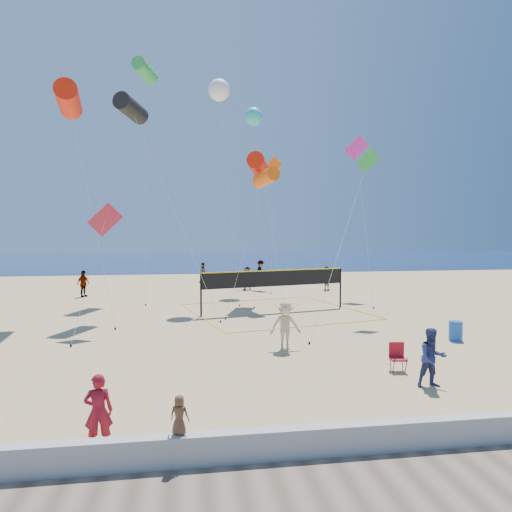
{
  "coord_description": "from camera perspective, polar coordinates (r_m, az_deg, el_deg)",
  "views": [
    {
      "loc": [
        -1.87,
        -11.62,
        4.49
      ],
      "look_at": [
        0.18,
        2.0,
        3.75
      ],
      "focal_mm": 32.0,
      "sensor_mm": 36.0,
      "label": 1
    }
  ],
  "objects": [
    {
      "name": "kite_5",
      "position": [
        33.78,
        12.55,
        12.19
      ],
      "size": [
        2.21,
        6.64,
        11.34
      ],
      "rotation": [
        0.0,
        0.0,
        0.01
      ],
      "color": "#F02CAC",
      "rests_on": "ground"
    },
    {
      "name": "kite_1",
      "position": [
        27.23,
        -15.34,
        17.34
      ],
      "size": [
        5.52,
        5.24,
        11.9
      ],
      "rotation": [
        0.0,
        0.0,
        -0.38
      ],
      "color": "black",
      "rests_on": "ground"
    },
    {
      "name": "kite_8",
      "position": [
        35.41,
        -13.73,
        21.58
      ],
      "size": [
        1.73,
        6.59,
        16.45
      ],
      "rotation": [
        0.0,
        0.0,
        -0.34
      ],
      "color": "green",
      "rests_on": "ground"
    },
    {
      "name": "kite_4",
      "position": [
        24.31,
        13.37,
        10.15
      ],
      "size": [
        5.28,
        5.56,
        8.87
      ],
      "rotation": [
        0.0,
        0.0,
        0.19
      ],
      "color": "green",
      "rests_on": "ground"
    },
    {
      "name": "trash_barrel",
      "position": [
        20.75,
        23.69,
        -8.55
      ],
      "size": [
        0.58,
        0.58,
        0.8
      ],
      "primitive_type": "cylinder",
      "rotation": [
        0.0,
        0.0,
        0.09
      ],
      "color": "#1B53B2",
      "rests_on": "ground"
    },
    {
      "name": "far_person_3",
      "position": [
        40.89,
        -6.58,
        -2.05
      ],
      "size": [
        0.87,
        0.7,
        1.72
      ],
      "primitive_type": "imported",
      "rotation": [
        0.0,
        0.0,
        0.06
      ],
      "color": "gray",
      "rests_on": "ground"
    },
    {
      "name": "woman",
      "position": [
        10.42,
        -19.1,
        -17.9
      ],
      "size": [
        0.61,
        0.43,
        1.58
      ],
      "primitive_type": "imported",
      "rotation": [
        0.0,
        0.0,
        3.24
      ],
      "color": "maroon",
      "rests_on": "ground"
    },
    {
      "name": "camp_chair",
      "position": [
        15.71,
        17.26,
        -11.75
      ],
      "size": [
        0.55,
        0.66,
        1.0
      ],
      "rotation": [
        0.0,
        0.0,
        -0.14
      ],
      "color": "#A8131F",
      "rests_on": "ground"
    },
    {
      "name": "far_person_1",
      "position": [
        35.27,
        -1.1,
        -2.8
      ],
      "size": [
        1.72,
        0.99,
        1.76
      ],
      "primitive_type": "imported",
      "rotation": [
        0.0,
        0.0,
        -0.3
      ],
      "color": "gray",
      "rests_on": "ground"
    },
    {
      "name": "kite_9",
      "position": [
        38.56,
        2.12,
        10.32
      ],
      "size": [
        1.98,
        6.06,
        10.78
      ],
      "rotation": [
        0.0,
        0.0,
        -0.26
      ],
      "color": "#FF5F0C",
      "rests_on": "ground"
    },
    {
      "name": "far_person_0",
      "position": [
        33.53,
        -20.79,
        -3.26
      ],
      "size": [
        0.93,
        1.15,
        1.82
      ],
      "primitive_type": "imported",
      "rotation": [
        0.0,
        0.0,
        1.03
      ],
      "color": "gray",
      "rests_on": "ground"
    },
    {
      "name": "kite_7",
      "position": [
        36.86,
        -0.31,
        17.01
      ],
      "size": [
        1.8,
        8.69,
        14.09
      ],
      "rotation": [
        0.0,
        0.0,
        0.34
      ],
      "color": "#31C8C4",
      "rests_on": "ground"
    },
    {
      "name": "bystander_b",
      "position": [
        17.57,
        3.69,
        -8.64
      ],
      "size": [
        1.2,
        0.7,
        1.85
      ],
      "primitive_type": "imported",
      "rotation": [
        0.0,
        0.0,
        0.01
      ],
      "color": "#D1B38B",
      "rests_on": "ground"
    },
    {
      "name": "kite_0",
      "position": [
        26.86,
        -22.4,
        17.63
      ],
      "size": [
        3.56,
        5.38,
        12.11
      ],
      "rotation": [
        0.0,
        0.0,
        0.13
      ],
      "color": "red",
      "rests_on": "ground"
    },
    {
      "name": "kite_2",
      "position": [
        28.38,
        1.24,
        9.77
      ],
      "size": [
        3.69,
        5.85,
        8.38
      ],
      "rotation": [
        0.0,
        0.0,
        0.32
      ],
      "color": "#FF5F0C",
      "rests_on": "ground"
    },
    {
      "name": "kite_10",
      "position": [
        29.7,
        0.28,
        11.26
      ],
      "size": [
        1.83,
        4.37,
        9.44
      ],
      "rotation": [
        0.0,
        0.0,
        -0.3
      ],
      "color": "red",
      "rests_on": "ground"
    },
    {
      "name": "kite_6",
      "position": [
        30.77,
        -4.64,
        19.95
      ],
      "size": [
        1.95,
        3.16,
        14.13
      ],
      "rotation": [
        0.0,
        0.0,
        -0.32
      ],
      "color": "white",
      "rests_on": "ground"
    },
    {
      "name": "kite_3",
      "position": [
        21.66,
        -18.49,
        3.72
      ],
      "size": [
        1.67,
        3.24,
        5.81
      ],
      "rotation": [
        0.0,
        0.0,
        0.26
      ],
      "color": "red",
      "rests_on": "ground"
    },
    {
      "name": "far_person_2",
      "position": [
        35.51,
        8.85,
        -2.75
      ],
      "size": [
        0.71,
        0.8,
        1.83
      ],
      "primitive_type": "imported",
      "rotation": [
        0.0,
        0.0,
        2.08
      ],
      "color": "gray",
      "rests_on": "ground"
    },
    {
      "name": "ocean",
      "position": [
        73.78,
        -7.07,
        -0.43
      ],
      "size": [
        140.0,
        50.0,
        0.03
      ],
      "primitive_type": "cube",
      "color": "#112251",
      "rests_on": "ground"
    },
    {
      "name": "ground",
      "position": [
        12.6,
        0.58,
        -17.8
      ],
      "size": [
        120.0,
        120.0,
        0.0
      ],
      "primitive_type": "plane",
      "color": "tan",
      "rests_on": "ground"
    },
    {
      "name": "toddler",
      "position": [
        9.36,
        -9.56,
        -18.98
      ],
      "size": [
        0.43,
        0.35,
        0.76
      ],
      "primitive_type": "imported",
      "rotation": [
        0.0,
        0.0,
        2.8
      ],
      "color": "brown",
      "rests_on": "seawall"
    },
    {
      "name": "far_person_4",
      "position": [
        40.56,
        0.58,
        -1.91
      ],
      "size": [
        1.23,
        1.44,
        1.94
      ],
      "primitive_type": "imported",
      "rotation": [
        0.0,
        0.0,
        1.07
      ],
      "color": "gray",
      "rests_on": "ground"
    },
    {
      "name": "bystander_a",
      "position": [
        14.39,
        21.17,
        -11.77
      ],
      "size": [
        0.87,
        0.7,
        1.71
      ],
      "primitive_type": "imported",
      "rotation": [
        0.0,
        0.0,
        -0.07
      ],
      "color": "navy",
      "rests_on": "ground"
    },
    {
      "name": "seawall",
      "position": [
        9.76,
        3.6,
        -22.34
      ],
      "size": [
        32.0,
        0.3,
        0.6
      ],
      "primitive_type": "cube",
      "color": "#ABABA7",
      "rests_on": "ground"
    },
    {
      "name": "volleyball_net",
      "position": [
        25.62,
        2.41,
        -3.41
      ],
      "size": [
        10.56,
        10.45,
        2.35
      ],
      "rotation": [
        0.0,
        0.0,
        0.24
      ],
      "color": "black",
      "rests_on": "ground"
    }
  ]
}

